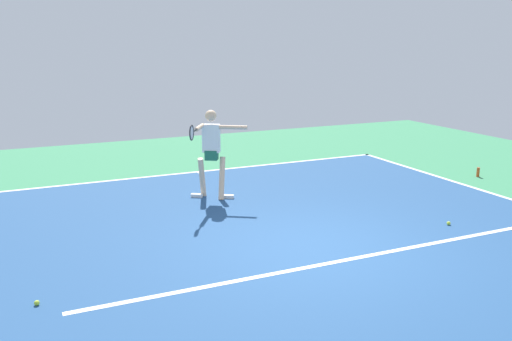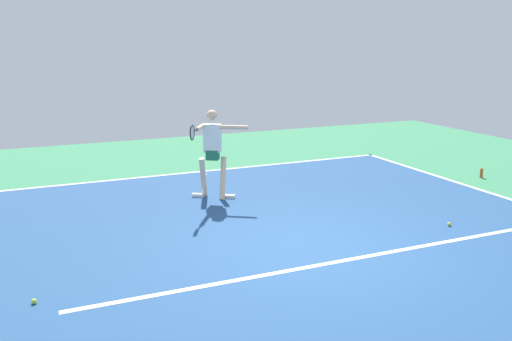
{
  "view_description": "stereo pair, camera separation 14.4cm",
  "coord_description": "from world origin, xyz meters",
  "px_view_note": "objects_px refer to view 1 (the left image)",
  "views": [
    {
      "loc": [
        4.16,
        6.96,
        3.14
      ],
      "look_at": [
        0.24,
        -1.63,
        0.9
      ],
      "focal_mm": 38.77,
      "sensor_mm": 36.0,
      "label": 1
    },
    {
      "loc": [
        4.02,
        7.02,
        3.14
      ],
      "look_at": [
        0.24,
        -1.63,
        0.9
      ],
      "focal_mm": 38.77,
      "sensor_mm": 36.0,
      "label": 2
    }
  ],
  "objects_px": {
    "tennis_player": "(211,148)",
    "water_bottle": "(478,172)",
    "tennis_ball_by_sideline": "(37,303)",
    "tennis_ball_near_player": "(449,223)"
  },
  "relations": [
    {
      "from": "tennis_ball_near_player",
      "to": "tennis_ball_by_sideline",
      "type": "relative_size",
      "value": 1.0
    },
    {
      "from": "tennis_player",
      "to": "water_bottle",
      "type": "xyz_separation_m",
      "value": [
        -6.31,
        0.89,
        -0.93
      ]
    },
    {
      "from": "tennis_ball_by_sideline",
      "to": "water_bottle",
      "type": "height_order",
      "value": "water_bottle"
    },
    {
      "from": "tennis_ball_near_player",
      "to": "water_bottle",
      "type": "distance_m",
      "value": 3.96
    },
    {
      "from": "tennis_ball_near_player",
      "to": "tennis_ball_by_sideline",
      "type": "height_order",
      "value": "same"
    },
    {
      "from": "tennis_ball_near_player",
      "to": "tennis_ball_by_sideline",
      "type": "xyz_separation_m",
      "value": [
        6.71,
        0.22,
        0.0
      ]
    },
    {
      "from": "tennis_player",
      "to": "tennis_ball_near_player",
      "type": "xyz_separation_m",
      "value": [
        -3.16,
        3.28,
        -1.01
      ]
    },
    {
      "from": "tennis_player",
      "to": "water_bottle",
      "type": "height_order",
      "value": "tennis_player"
    },
    {
      "from": "tennis_ball_near_player",
      "to": "water_bottle",
      "type": "bearing_deg",
      "value": -142.75
    },
    {
      "from": "tennis_ball_by_sideline",
      "to": "water_bottle",
      "type": "relative_size",
      "value": 0.3
    }
  ]
}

